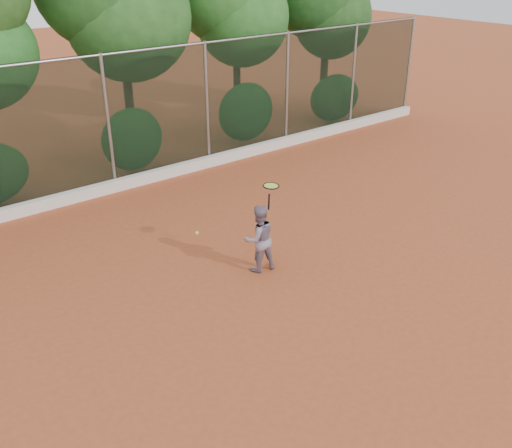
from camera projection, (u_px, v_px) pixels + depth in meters
ground at (291, 305)px, 10.25m from camera, size 80.00×80.00×0.00m
concrete_curb at (118, 185)px, 14.97m from camera, size 24.00×0.20×0.30m
tennis_player at (259, 239)px, 11.09m from camera, size 0.76×0.64×1.38m
chainlink_fence at (108, 120)px, 14.34m from camera, size 24.09×0.09×3.50m
foliage_backdrop at (41, 8)px, 14.30m from camera, size 23.70×3.63×7.55m
tennis_racket at (271, 188)px, 10.76m from camera, size 0.41×0.41×0.54m
tennis_ball_in_flight at (197, 233)px, 9.87m from camera, size 0.07×0.07×0.07m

